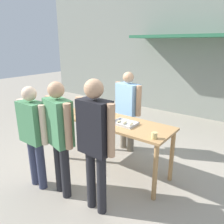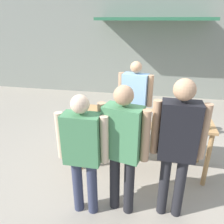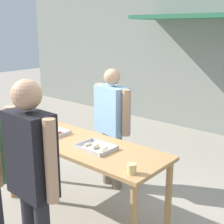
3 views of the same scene
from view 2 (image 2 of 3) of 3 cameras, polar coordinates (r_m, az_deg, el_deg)
The scene contains 12 objects.
ground_plane at distance 4.02m, azimuth 7.27°, elevation -13.57°, with size 24.00×24.00×0.00m, color #A39989.
building_facade_back at distance 7.22m, azimuth 10.92°, elevation 21.63°, with size 12.00×1.11×4.50m.
serving_table at distance 3.60m, azimuth 7.92°, elevation -2.99°, with size 2.14×0.73×0.95m.
food_tray_sausages at distance 3.57m, azimuth 0.06°, elevation -0.55°, with size 0.44×0.31×0.04m.
food_tray_buns at distance 3.51m, azimuth 12.82°, elevation -1.47°, with size 0.39×0.29×0.06m.
condiment_jar_mustard at distance 3.47m, azimuth -7.79°, elevation -1.12°, with size 0.07×0.07×0.07m.
condiment_jar_ketchup at distance 3.45m, azimuth -6.17°, elevation -1.17°, with size 0.07×0.07×0.07m.
beer_cup at distance 3.39m, azimuth 23.61°, elevation -3.30°, with size 0.08×0.08×0.09m.
person_server_behind_table at distance 4.30m, azimuth 6.00°, elevation 3.93°, with size 0.68×0.34×1.68m.
person_customer_holding_hotdog at distance 2.66m, azimuth -7.68°, elevation -9.38°, with size 0.63×0.24×1.64m.
person_customer_with_cup at distance 2.64m, azimuth 16.78°, elevation -7.26°, with size 0.62×0.24×1.83m.
person_customer_waiting_in_line at distance 2.62m, azimuth 2.80°, elevation -8.01°, with size 0.63×0.34×1.74m.
Camera 2 is at (0.14, -3.23, 2.39)m, focal length 35.00 mm.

